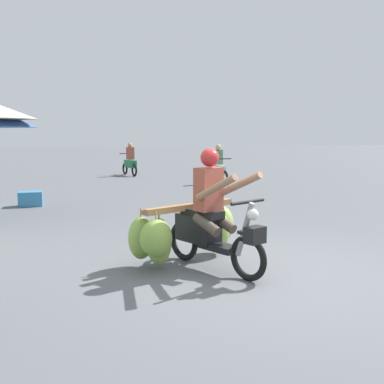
% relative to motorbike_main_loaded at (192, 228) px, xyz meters
% --- Properties ---
extents(ground_plane, '(120.00, 120.00, 0.00)m').
position_rel_motorbike_main_loaded_xyz_m(ground_plane, '(0.77, -0.67, -0.52)').
color(ground_plane, '#56595E').
extents(motorbike_main_loaded, '(1.77, 1.86, 1.58)m').
position_rel_motorbike_main_loaded_xyz_m(motorbike_main_loaded, '(0.00, 0.00, 0.00)').
color(motorbike_main_loaded, black).
rests_on(motorbike_main_loaded, ground).
extents(motorbike_distant_ahead_left, '(0.50, 1.62, 1.40)m').
position_rel_motorbike_main_loaded_xyz_m(motorbike_distant_ahead_left, '(3.75, 9.52, 0.05)').
color(motorbike_distant_ahead_left, black).
rests_on(motorbike_distant_ahead_left, ground).
extents(motorbike_distant_ahead_right, '(0.60, 1.60, 1.40)m').
position_rel_motorbike_main_loaded_xyz_m(motorbike_distant_ahead_right, '(1.20, 13.65, 0.05)').
color(motorbike_distant_ahead_right, black).
rests_on(motorbike_distant_ahead_right, ground).
extents(produce_crate, '(0.56, 0.40, 0.36)m').
position_rel_motorbike_main_loaded_xyz_m(produce_crate, '(-2.40, 5.99, -0.34)').
color(produce_crate, teal).
rests_on(produce_crate, ground).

